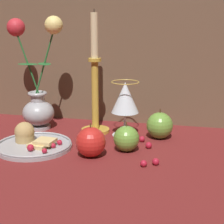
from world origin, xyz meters
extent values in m
plane|color=maroon|center=(0.00, 0.00, 0.00)|extent=(2.40, 2.40, 0.00)
cylinder|color=#A3A3A8|center=(-0.16, 0.12, 0.01)|extent=(0.08, 0.08, 0.01)
ellipsoid|color=#A3A3A8|center=(-0.16, 0.12, 0.05)|extent=(0.10, 0.10, 0.08)
cylinder|color=#A3A3A8|center=(-0.16, 0.12, 0.10)|extent=(0.04, 0.04, 0.04)
torus|color=#A3A3A8|center=(-0.16, 0.12, 0.12)|extent=(0.06, 0.06, 0.01)
cylinder|color=#23662D|center=(-0.19, 0.13, 0.22)|extent=(0.07, 0.01, 0.21)
ellipsoid|color=#23662D|center=(-0.19, 0.13, 0.21)|extent=(0.07, 0.04, 0.00)
sphere|color=red|center=(-0.23, 0.13, 0.33)|extent=(0.06, 0.06, 0.06)
cylinder|color=#23662D|center=(-0.12, 0.12, 0.23)|extent=(0.08, 0.02, 0.22)
ellipsoid|color=#23662D|center=(-0.13, 0.12, 0.22)|extent=(0.07, 0.08, 0.00)
sphere|color=#EFD67A|center=(-0.09, 0.11, 0.34)|extent=(0.06, 0.06, 0.06)
cylinder|color=#A3A3A8|center=(-0.09, -0.06, 0.01)|extent=(0.22, 0.22, 0.01)
torus|color=#A3A3A8|center=(-0.09, -0.06, 0.01)|extent=(0.21, 0.21, 0.01)
cylinder|color=tan|center=(-0.13, -0.04, 0.02)|extent=(0.05, 0.05, 0.03)
sphere|color=tan|center=(-0.13, -0.04, 0.04)|extent=(0.06, 0.06, 0.06)
cube|color=#DBBC7A|center=(-0.07, -0.07, 0.01)|extent=(0.06, 0.06, 0.01)
cube|color=#DBBC7A|center=(-0.06, -0.07, 0.03)|extent=(0.06, 0.06, 0.01)
sphere|color=#AD192D|center=(-0.08, -0.11, 0.02)|extent=(0.02, 0.02, 0.02)
sphere|color=#AD192D|center=(-0.04, -0.12, 0.02)|extent=(0.01, 0.01, 0.01)
sphere|color=#AD192D|center=(-0.03, -0.08, 0.02)|extent=(0.01, 0.01, 0.01)
sphere|color=#AD192D|center=(-0.02, -0.05, 0.02)|extent=(0.01, 0.01, 0.01)
cylinder|color=silver|center=(0.14, 0.11, 0.00)|extent=(0.08, 0.08, 0.00)
cylinder|color=silver|center=(0.14, 0.11, 0.04)|extent=(0.01, 0.01, 0.07)
cone|color=silver|center=(0.14, 0.11, 0.12)|extent=(0.09, 0.09, 0.10)
cone|color=#E5CC66|center=(0.14, 0.11, 0.11)|extent=(0.08, 0.08, 0.07)
torus|color=gold|center=(0.14, 0.11, 0.17)|extent=(0.09, 0.09, 0.00)
cylinder|color=gold|center=(0.04, 0.13, 0.01)|extent=(0.09, 0.09, 0.01)
cylinder|color=gold|center=(0.04, 0.13, 0.12)|extent=(0.02, 0.02, 0.22)
cylinder|color=gold|center=(0.04, 0.13, 0.23)|extent=(0.04, 0.04, 0.01)
cylinder|color=beige|center=(0.04, 0.13, 0.31)|extent=(0.02, 0.02, 0.14)
cylinder|color=black|center=(0.04, 0.13, 0.38)|extent=(0.00, 0.00, 0.01)
sphere|color=#669938|center=(0.17, -0.02, 0.04)|extent=(0.07, 0.07, 0.07)
cylinder|color=#4C3319|center=(0.17, -0.02, 0.08)|extent=(0.00, 0.00, 0.01)
sphere|color=#669938|center=(0.24, 0.11, 0.04)|extent=(0.08, 0.08, 0.08)
cylinder|color=#4C3319|center=(0.24, 0.11, 0.09)|extent=(0.00, 0.00, 0.01)
sphere|color=red|center=(0.08, -0.09, 0.04)|extent=(0.08, 0.08, 0.08)
cylinder|color=#4C3319|center=(0.08, -0.09, 0.09)|extent=(0.00, 0.00, 0.01)
sphere|color=#AD192D|center=(0.09, 0.00, 0.01)|extent=(0.02, 0.02, 0.02)
sphere|color=#AD192D|center=(0.23, 0.01, 0.01)|extent=(0.02, 0.02, 0.02)
sphere|color=#AD192D|center=(0.26, -0.11, 0.01)|extent=(0.02, 0.02, 0.02)
sphere|color=#AD192D|center=(0.23, -0.13, 0.01)|extent=(0.02, 0.02, 0.02)
sphere|color=#AD192D|center=(0.20, 0.06, 0.01)|extent=(0.02, 0.02, 0.02)
camera|label=1|loc=(0.35, -0.99, 0.37)|focal=60.00mm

